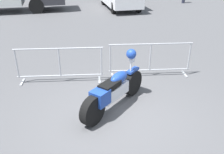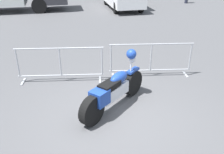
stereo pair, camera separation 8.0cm
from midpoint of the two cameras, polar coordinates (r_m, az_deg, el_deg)
The scene contains 4 objects.
ground_plane at distance 5.97m, azimuth -0.18°, elevation -9.05°, with size 120.00×120.00×0.00m, color #4C4C4F.
motorcycle at distance 6.04m, azimuth 0.18°, elevation -2.87°, with size 1.78×1.82×1.33m.
crowd_barrier_near at distance 7.45m, azimuth -12.18°, elevation 2.81°, with size 2.54×0.62×1.07m.
crowd_barrier_far at distance 7.74m, azimuth 8.40°, elevation 4.03°, with size 2.54×0.62×1.07m.
Camera 1 is at (-0.74, -4.82, 3.45)m, focal length 40.00 mm.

